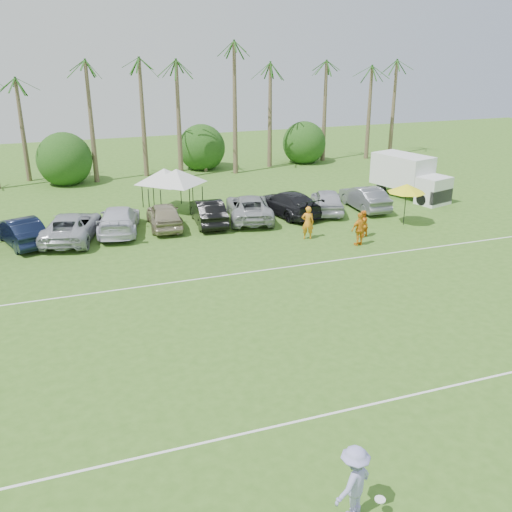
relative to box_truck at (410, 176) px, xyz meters
name	(u,v)px	position (x,y,z in m)	size (l,w,h in m)	color
ground	(348,458)	(-17.98, -24.04, -1.66)	(120.00, 120.00, 0.00)	#3B671F
field_lines	(254,331)	(-17.98, -16.04, -1.65)	(80.00, 12.10, 0.01)	white
palm_tree_3	(24,54)	(-25.98, 13.96, 8.41)	(2.40, 2.40, 11.90)	brown
palm_tree_4	(82,88)	(-21.98, 13.96, 5.82)	(2.40, 2.40, 8.90)	brown
palm_tree_5	(132,76)	(-17.98, 13.96, 6.70)	(2.40, 2.40, 9.90)	brown
palm_tree_6	(179,64)	(-13.98, 13.96, 7.56)	(2.40, 2.40, 10.90)	brown
palm_tree_7	(225,53)	(-9.98, 13.96, 8.41)	(2.40, 2.40, 11.90)	brown
palm_tree_8	(279,83)	(-4.98, 13.96, 5.82)	(2.40, 2.40, 8.90)	brown
palm_tree_9	(330,72)	(0.02, 13.96, 6.70)	(2.40, 2.40, 9.90)	brown
palm_tree_10	(378,62)	(5.02, 13.96, 7.56)	(2.40, 2.40, 10.90)	brown
palm_tree_11	(415,52)	(9.02, 13.96, 8.41)	(2.40, 2.40, 11.90)	brown
bush_tree_1	(64,158)	(-23.98, 14.96, 0.14)	(4.00, 4.00, 4.00)	brown
bush_tree_2	(202,150)	(-11.98, 14.96, 0.14)	(4.00, 4.00, 4.00)	brown
bush_tree_3	(303,143)	(-1.98, 14.96, 0.14)	(4.00, 4.00, 4.00)	brown
sideline_player_a	(308,223)	(-11.13, -6.21, -0.66)	(0.73, 0.48, 1.99)	orange
sideline_player_b	(363,224)	(-7.89, -6.99, -0.84)	(0.79, 0.62, 1.63)	orange
sideline_player_c	(360,229)	(-8.81, -8.27, -0.69)	(1.13, 0.47, 1.93)	orange
box_truck	(410,176)	(0.00, 0.00, 0.00)	(3.81, 6.40, 3.10)	white
canopy_tent_left	(164,169)	(-17.84, 2.59, 1.29)	(4.24, 4.24, 3.44)	black
canopy_tent_right	(176,169)	(-17.13, 1.97, 1.33)	(4.31, 4.31, 3.49)	black
market_umbrella	(407,188)	(-4.16, -5.74, 0.73)	(2.39, 2.39, 2.66)	black
frisbee_player	(354,482)	(-18.84, -25.84, -0.68)	(1.46, 1.21, 1.96)	#9C99D9
parked_car_1	(21,231)	(-27.07, -1.58, -0.85)	(1.72, 4.93, 1.62)	black
parked_car_2	(72,226)	(-24.28, -1.68, -0.85)	(2.69, 5.84, 1.62)	#A8ABB3
parked_car_3	(119,220)	(-21.48, -1.20, -0.85)	(2.27, 5.59, 1.62)	silver
parked_car_4	(164,215)	(-18.69, -1.20, -0.85)	(1.92, 4.76, 1.62)	tan
parked_car_5	(208,212)	(-15.89, -1.38, -0.85)	(1.72, 4.93, 1.62)	black
parked_car_6	(249,207)	(-13.10, -1.30, -0.85)	(2.69, 5.84, 1.62)	#9DA0A4
parked_car_7	(288,203)	(-10.31, -1.23, -0.85)	(2.27, 5.59, 1.62)	black
parked_car_8	(327,201)	(-7.51, -1.48, -0.85)	(1.92, 4.76, 1.62)	#BABAC5
parked_car_9	(364,198)	(-4.72, -1.67, -0.85)	(1.72, 4.93, 1.62)	slate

